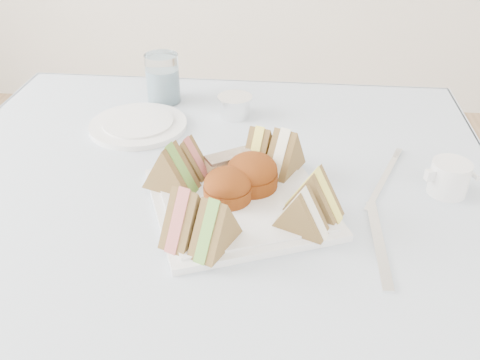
# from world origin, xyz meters

# --- Properties ---
(table) EXTENTS (0.90, 0.90, 0.74)m
(table) POSITION_xyz_m (0.00, 0.00, 0.37)
(table) COLOR brown
(table) RESTS_ON floor
(tablecloth) EXTENTS (1.02, 1.02, 0.01)m
(tablecloth) POSITION_xyz_m (0.00, 0.00, 0.74)
(tablecloth) COLOR silver
(tablecloth) RESTS_ON table
(serving_plate) EXTENTS (0.35, 0.35, 0.01)m
(serving_plate) POSITION_xyz_m (0.06, -0.02, 0.75)
(serving_plate) COLOR white
(serving_plate) RESTS_ON tablecloth
(sandwich_fl_a) EXTENTS (0.08, 0.10, 0.08)m
(sandwich_fl_a) POSITION_xyz_m (-0.01, -0.12, 0.80)
(sandwich_fl_a) COLOR brown
(sandwich_fl_a) RESTS_ON serving_plate
(sandwich_fl_b) EXTENTS (0.07, 0.10, 0.08)m
(sandwich_fl_b) POSITION_xyz_m (0.04, -0.14, 0.80)
(sandwich_fl_b) COLOR brown
(sandwich_fl_b) RESTS_ON serving_plate
(sandwich_fr_a) EXTENTS (0.10, 0.07, 0.08)m
(sandwich_fr_a) POSITION_xyz_m (0.18, -0.04, 0.80)
(sandwich_fr_a) COLOR brown
(sandwich_fr_a) RESTS_ON serving_plate
(sandwich_fr_b) EXTENTS (0.09, 0.07, 0.07)m
(sandwich_fr_b) POSITION_xyz_m (0.16, -0.09, 0.79)
(sandwich_fr_b) COLOR brown
(sandwich_fr_b) RESTS_ON serving_plate
(sandwich_bl_a) EXTENTS (0.10, 0.07, 0.08)m
(sandwich_bl_a) POSITION_xyz_m (-0.06, 0.00, 0.80)
(sandwich_bl_a) COLOR brown
(sandwich_bl_a) RESTS_ON serving_plate
(sandwich_bl_b) EXTENTS (0.09, 0.06, 0.07)m
(sandwich_bl_b) POSITION_xyz_m (-0.04, 0.05, 0.79)
(sandwich_bl_b) COLOR brown
(sandwich_bl_b) RESTS_ON serving_plate
(sandwich_br_a) EXTENTS (0.08, 0.10, 0.08)m
(sandwich_br_a) POSITION_xyz_m (0.13, 0.08, 0.80)
(sandwich_br_a) COLOR brown
(sandwich_br_a) RESTS_ON serving_plate
(sandwich_br_b) EXTENTS (0.06, 0.09, 0.07)m
(sandwich_br_b) POSITION_xyz_m (0.08, 0.10, 0.80)
(sandwich_br_b) COLOR brown
(sandwich_br_b) RESTS_ON serving_plate
(scone_left) EXTENTS (0.10, 0.10, 0.05)m
(scone_left) POSITION_xyz_m (0.04, -0.02, 0.78)
(scone_left) COLOR #81380E
(scone_left) RESTS_ON serving_plate
(scone_right) EXTENTS (0.12, 0.12, 0.06)m
(scone_right) POSITION_xyz_m (0.08, 0.02, 0.79)
(scone_right) COLOR #81380E
(scone_right) RESTS_ON serving_plate
(pastry_slice) EXTENTS (0.09, 0.07, 0.04)m
(pastry_slice) POSITION_xyz_m (0.03, 0.06, 0.78)
(pastry_slice) COLOR beige
(pastry_slice) RESTS_ON serving_plate
(side_plate) EXTENTS (0.26, 0.26, 0.01)m
(side_plate) POSITION_xyz_m (-0.18, 0.24, 0.75)
(side_plate) COLOR white
(side_plate) RESTS_ON tablecloth
(water_glass) EXTENTS (0.07, 0.07, 0.11)m
(water_glass) POSITION_xyz_m (-0.15, 0.37, 0.80)
(water_glass) COLOR white
(water_glass) RESTS_ON tablecloth
(tea_strainer) EXTENTS (0.10, 0.10, 0.04)m
(tea_strainer) POSITION_xyz_m (0.02, 0.31, 0.77)
(tea_strainer) COLOR white
(tea_strainer) RESTS_ON tablecloth
(knife) EXTENTS (0.02, 0.20, 0.00)m
(knife) POSITION_xyz_m (0.27, -0.10, 0.75)
(knife) COLOR white
(knife) RESTS_ON tablecloth
(fork) EXTENTS (0.08, 0.18, 0.00)m
(fork) POSITION_xyz_m (0.30, 0.07, 0.75)
(fork) COLOR white
(fork) RESTS_ON tablecloth
(creamer_jug) EXTENTS (0.08, 0.08, 0.06)m
(creamer_jug) POSITION_xyz_m (0.40, 0.05, 0.77)
(creamer_jug) COLOR white
(creamer_jug) RESTS_ON tablecloth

